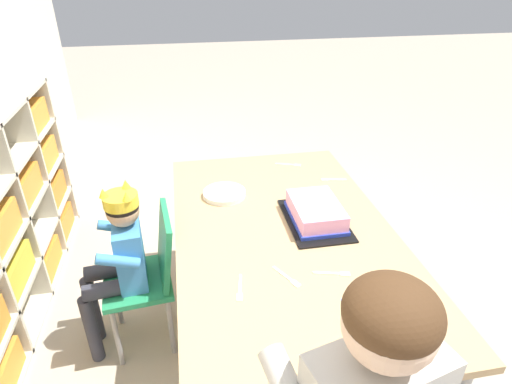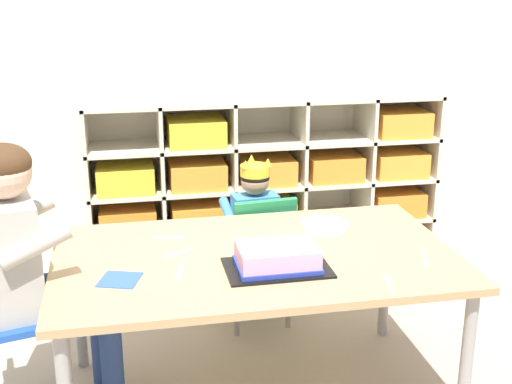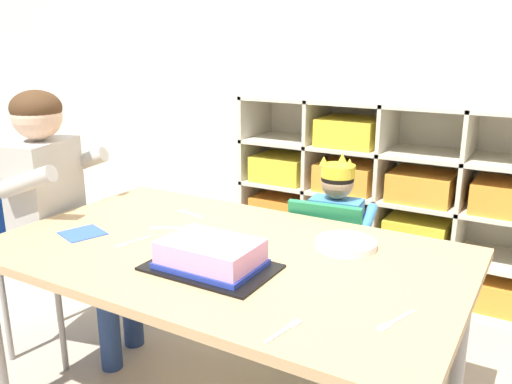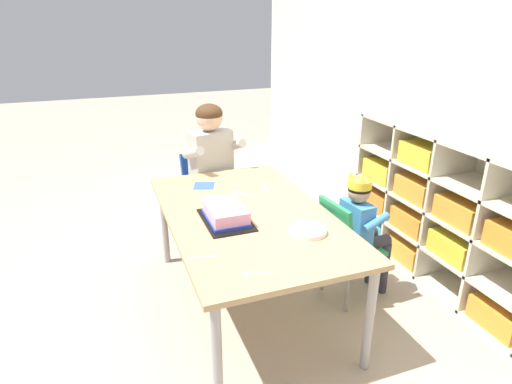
{
  "view_description": "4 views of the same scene",
  "coord_description": "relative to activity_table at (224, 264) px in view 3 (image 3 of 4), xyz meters",
  "views": [
    {
      "loc": [
        -1.4,
        0.38,
        1.62
      ],
      "look_at": [
        0.0,
        0.12,
        0.82
      ],
      "focal_mm": 29.87,
      "sensor_mm": 36.0,
      "label": 1
    },
    {
      "loc": [
        -0.46,
        -2.32,
        1.63
      ],
      "look_at": [
        0.03,
        0.12,
        0.83
      ],
      "focal_mm": 47.82,
      "sensor_mm": 36.0,
      "label": 2
    },
    {
      "loc": [
        0.88,
        -1.31,
        1.27
      ],
      "look_at": [
        0.05,
        0.12,
        0.8
      ],
      "focal_mm": 37.0,
      "sensor_mm": 36.0,
      "label": 3
    },
    {
      "loc": [
        2.13,
        -0.74,
        1.67
      ],
      "look_at": [
        0.07,
        0.03,
        0.78
      ],
      "focal_mm": 30.64,
      "sensor_mm": 36.0,
      "label": 4
    }
  ],
  "objects": [
    {
      "name": "paper_plate_stack",
      "position": [
        0.33,
        0.21,
        0.06
      ],
      "size": [
        0.2,
        0.2,
        0.02
      ],
      "primitive_type": "cylinder",
      "color": "white",
      "rests_on": "activity_table"
    },
    {
      "name": "storage_cubby_shelf",
      "position": [
        0.32,
        1.33,
        -0.13
      ],
      "size": [
        1.98,
        0.37,
        0.98
      ],
      "color": "beige",
      "rests_on": "ground"
    },
    {
      "name": "fork_near_cake_tray",
      "position": [
        -0.32,
        0.23,
        0.05
      ],
      "size": [
        0.13,
        0.04,
        0.0
      ],
      "rotation": [
        0.0,
        0.0,
        6.11
      ],
      "color": "white",
      "rests_on": "activity_table"
    },
    {
      "name": "fork_beside_plate_stack",
      "position": [
        -0.29,
        -0.11,
        0.05
      ],
      "size": [
        0.05,
        0.13,
        0.0
      ],
      "rotation": [
        0.0,
        0.0,
        1.32
      ],
      "color": "white",
      "rests_on": "activity_table"
    },
    {
      "name": "birthday_cake_on_tray",
      "position": [
        0.05,
        -0.14,
        0.09
      ],
      "size": [
        0.37,
        0.24,
        0.09
      ],
      "color": "black",
      "rests_on": "activity_table"
    },
    {
      "name": "classroom_chair_adult_side",
      "position": [
        -0.91,
        0.0,
        -0.11
      ],
      "size": [
        0.42,
        0.44,
        0.71
      ],
      "rotation": [
        0.0,
        0.0,
        1.81
      ],
      "color": "#1E4CA8",
      "rests_on": "ground"
    },
    {
      "name": "paper_napkin_square",
      "position": [
        -0.5,
        -0.13,
        0.05
      ],
      "size": [
        0.17,
        0.17,
        0.0
      ],
      "primitive_type": "cube",
      "rotation": [
        0.0,
        0.0,
        -0.33
      ],
      "color": "#3356B7",
      "rests_on": "activity_table"
    },
    {
      "name": "classroom_chair_blue",
      "position": [
        0.13,
        0.58,
        -0.18
      ],
      "size": [
        0.34,
        0.34,
        0.67
      ],
      "rotation": [
        0.0,
        0.0,
        3.24
      ],
      "color": "#238451",
      "rests_on": "ground"
    },
    {
      "name": "adult_helper_seated",
      "position": [
        -0.8,
        0.03,
        0.11
      ],
      "size": [
        0.47,
        0.45,
        1.09
      ],
      "rotation": [
        0.0,
        0.0,
        1.81
      ],
      "color": "#B2ADA3",
      "rests_on": "ground"
    },
    {
      "name": "classroom_back_wall",
      "position": [
        0.0,
        1.57,
        0.82
      ],
      "size": [
        6.81,
        0.1,
        2.79
      ],
      "primitive_type": "cube",
      "color": "beige",
      "rests_on": "ground"
    },
    {
      "name": "fork_at_table_front_edge",
      "position": [
        -0.29,
        0.06,
        0.05
      ],
      "size": [
        0.12,
        0.08,
        0.0
      ],
      "rotation": [
        0.0,
        0.0,
        0.5
      ],
      "color": "white",
      "rests_on": "activity_table"
    },
    {
      "name": "child_with_crown",
      "position": [
        0.12,
        0.69,
        -0.06
      ],
      "size": [
        0.31,
        0.31,
        0.83
      ],
      "rotation": [
        0.0,
        0.0,
        3.24
      ],
      "color": "#3D7FBC",
      "rests_on": "ground"
    },
    {
      "name": "fork_near_child_seat",
      "position": [
        0.4,
        -0.34,
        0.05
      ],
      "size": [
        0.04,
        0.13,
        0.0
      ],
      "rotation": [
        0.0,
        0.0,
        4.53
      ],
      "color": "white",
      "rests_on": "activity_table"
    },
    {
      "name": "fork_scattered_mid_table",
      "position": [
        0.6,
        -0.18,
        0.05
      ],
      "size": [
        0.06,
        0.13,
        0.0
      ],
      "rotation": [
        0.0,
        0.0,
        1.23
      ],
      "color": "white",
      "rests_on": "activity_table"
    },
    {
      "name": "activity_table",
      "position": [
        0.0,
        0.0,
        0.0
      ],
      "size": [
        1.5,
        0.89,
        0.63
      ],
      "color": "tan",
      "rests_on": "ground"
    }
  ]
}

